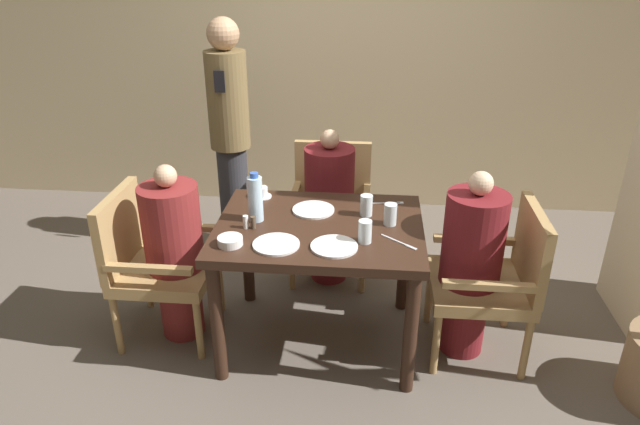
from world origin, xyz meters
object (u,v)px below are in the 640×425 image
(plate_main_left, at_px, (313,210))
(water_bottle, at_px, (255,198))
(chair_left_side, at_px, (152,259))
(diner_in_right_chair, at_px, (470,263))
(chair_right_side, at_px, (495,275))
(diner_in_left_chair, at_px, (175,251))
(standing_host, at_px, (230,131))
(glass_tall_mid, at_px, (390,214))
(bowl_small, at_px, (230,241))
(chair_far_side, at_px, (331,204))
(glass_tall_far, at_px, (365,231))
(plate_main_right, at_px, (276,244))
(glass_tall_near, at_px, (366,205))
(teacup_with_saucer, at_px, (262,193))
(plate_dessert_center, at_px, (334,246))
(diner_in_far_chair, at_px, (329,205))

(plate_main_left, bearing_deg, water_bottle, -154.06)
(chair_left_side, bearing_deg, diner_in_right_chair, 0.00)
(chair_right_side, bearing_deg, diner_in_left_chair, 180.00)
(standing_host, height_order, glass_tall_mid, standing_host)
(chair_left_side, xyz_separation_m, diner_in_left_chair, (0.14, 0.00, 0.06))
(plate_main_left, bearing_deg, chair_right_side, -9.45)
(diner_in_left_chair, bearing_deg, diner_in_right_chair, 0.00)
(plate_main_left, xyz_separation_m, bowl_small, (-0.37, -0.43, 0.02))
(diner_in_right_chair, distance_m, bowl_small, 1.27)
(chair_far_side, distance_m, glass_tall_far, 1.07)
(diner_in_right_chair, height_order, standing_host, standing_host)
(chair_right_side, xyz_separation_m, water_bottle, (-1.28, 0.02, 0.39))
(plate_main_right, relative_size, glass_tall_near, 2.00)
(chair_far_side, xyz_separation_m, standing_host, (-0.73, 0.27, 0.41))
(standing_host, distance_m, plate_main_left, 1.16)
(chair_far_side, distance_m, glass_tall_near, 0.79)
(teacup_with_saucer, relative_size, glass_tall_mid, 0.96)
(plate_main_right, bearing_deg, plate_dessert_center, 1.05)
(plate_main_right, xyz_separation_m, glass_tall_near, (0.43, 0.39, 0.05))
(glass_tall_near, distance_m, glass_tall_mid, 0.16)
(glass_tall_mid, bearing_deg, glass_tall_far, -121.65)
(standing_host, bearing_deg, bowl_small, -76.78)
(plate_main_left, height_order, bowl_small, bowl_small)
(chair_left_side, bearing_deg, glass_tall_far, -8.15)
(chair_far_side, distance_m, chair_right_side, 1.25)
(chair_left_side, distance_m, diner_in_right_chair, 1.75)
(chair_right_side, bearing_deg, standing_host, 146.87)
(diner_in_right_chair, bearing_deg, diner_in_far_chair, 139.53)
(diner_in_right_chair, xyz_separation_m, standing_host, (-1.54, 1.09, 0.34))
(chair_far_side, height_order, standing_host, standing_host)
(diner_in_far_chair, bearing_deg, chair_right_side, -36.06)
(chair_far_side, relative_size, diner_in_right_chair, 0.81)
(bowl_small, distance_m, glass_tall_mid, 0.84)
(standing_host, distance_m, water_bottle, 1.14)
(glass_tall_mid, bearing_deg, chair_far_side, 115.16)
(plate_main_left, height_order, plate_main_right, same)
(plate_main_right, relative_size, plate_dessert_center, 1.00)
(plate_main_left, xyz_separation_m, glass_tall_near, (0.29, -0.03, 0.05))
(glass_tall_near, xyz_separation_m, glass_tall_far, (-0.00, -0.31, 0.00))
(plate_dessert_center, relative_size, water_bottle, 0.86)
(teacup_with_saucer, relative_size, glass_tall_near, 0.96)
(diner_in_left_chair, xyz_separation_m, chair_right_side, (1.75, -0.00, -0.06))
(chair_left_side, relative_size, diner_in_right_chair, 0.81)
(chair_left_side, bearing_deg, plate_dessert_center, -13.11)
(diner_in_right_chair, height_order, glass_tall_far, diner_in_right_chair)
(diner_in_left_chair, distance_m, chair_right_side, 1.75)
(glass_tall_mid, bearing_deg, plate_main_right, -153.04)
(diner_in_far_chair, distance_m, water_bottle, 0.82)
(diner_in_far_chair, distance_m, diner_in_right_chair, 1.06)
(chair_left_side, distance_m, water_bottle, 0.72)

